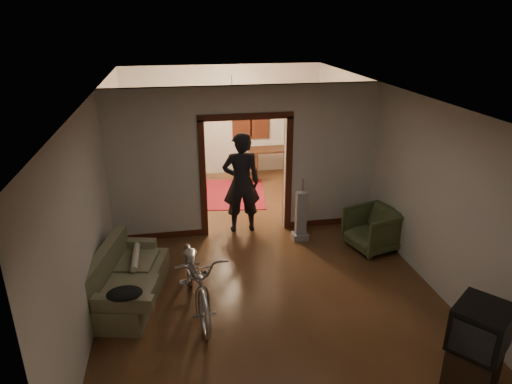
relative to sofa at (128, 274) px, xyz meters
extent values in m
cube|color=#3F2414|center=(2.07, 1.22, -0.41)|extent=(5.00, 8.50, 0.01)
cube|color=white|center=(2.07, 1.22, 2.39)|extent=(5.00, 8.50, 0.01)
cube|color=beige|center=(2.07, 5.47, 0.99)|extent=(5.00, 0.02, 2.80)
cube|color=beige|center=(-0.43, 1.22, 0.99)|extent=(0.02, 8.50, 2.80)
cube|color=beige|center=(4.57, 1.22, 0.99)|extent=(0.02, 8.50, 2.80)
cube|color=beige|center=(2.07, 1.97, 0.99)|extent=(5.00, 0.14, 2.80)
cube|color=#3F190E|center=(2.07, 1.97, 0.69)|extent=(1.74, 0.20, 2.32)
cube|color=black|center=(2.77, 5.43, 1.14)|extent=(0.98, 0.06, 1.28)
sphere|color=#FFE0A5|center=(2.07, 3.72, 1.94)|extent=(0.24, 0.24, 0.24)
cube|color=silver|center=(3.12, 1.90, 0.84)|extent=(0.08, 0.01, 0.12)
cube|color=#626342|center=(0.00, 0.00, 0.00)|extent=(1.18, 1.91, 0.82)
cylinder|color=beige|center=(0.10, 0.30, 0.12)|extent=(0.10, 0.76, 0.10)
ellipsoid|color=black|center=(0.05, -0.91, 0.27)|extent=(0.45, 0.34, 0.13)
imported|color=silver|center=(0.98, -0.41, 0.11)|extent=(0.89, 2.03, 1.04)
imported|color=#414B2A|center=(4.18, 0.82, -0.03)|extent=(1.02, 1.00, 0.75)
cube|color=black|center=(3.95, -2.44, -0.16)|extent=(0.73, 0.72, 0.49)
cube|color=black|center=(3.95, -2.44, 0.37)|extent=(0.81, 0.79, 0.52)
cube|color=gray|center=(3.01, 1.40, 0.06)|extent=(0.30, 0.24, 0.95)
imported|color=black|center=(1.99, 1.99, 0.57)|extent=(0.72, 0.47, 1.96)
cube|color=maroon|center=(2.07, 3.89, -0.40)|extent=(1.71, 2.10, 0.01)
cube|color=#1D311D|center=(0.72, 4.92, 0.41)|extent=(0.84, 0.49, 1.64)
sphere|color=#1E5972|center=(0.72, 4.92, 1.53)|extent=(0.29, 0.29, 0.29)
cube|color=#331C11|center=(3.14, 4.87, -0.03)|extent=(1.15, 0.84, 0.76)
cube|color=#331C11|center=(2.59, 4.60, 0.01)|extent=(0.48, 0.48, 0.84)
camera|label=1|loc=(0.79, -6.00, 3.56)|focal=32.00mm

